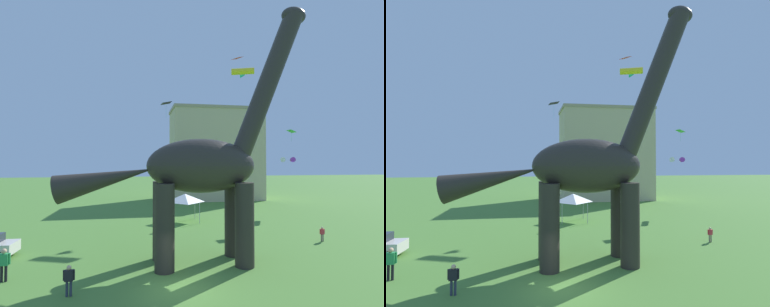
# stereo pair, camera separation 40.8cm
# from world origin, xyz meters

# --- Properties ---
(ground_plane) EXTENTS (240.00, 240.00, 0.00)m
(ground_plane) POSITION_xyz_m (0.00, 0.00, 0.00)
(ground_plane) COLOR #4C7F33
(dinosaur_sculpture) EXTENTS (16.48, 3.49, 17.22)m
(dinosaur_sculpture) POSITION_xyz_m (1.82, 3.72, 6.23)
(dinosaur_sculpture) COLOR #2D2823
(dinosaur_sculpture) RESTS_ON ground_plane
(person_far_spectator) EXTENTS (0.45, 0.20, 1.19)m
(person_far_spectator) POSITION_xyz_m (12.66, 7.11, 0.72)
(person_far_spectator) COLOR #6B6056
(person_far_spectator) RESTS_ON ground_plane
(person_near_flyer) EXTENTS (0.61, 0.27, 1.62)m
(person_near_flyer) POSITION_xyz_m (0.58, 13.10, 0.98)
(person_near_flyer) COLOR #6B6056
(person_near_flyer) RESTS_ON ground_plane
(person_photographer) EXTENTS (0.56, 0.25, 1.49)m
(person_photographer) POSITION_xyz_m (-5.40, 0.10, 0.90)
(person_photographer) COLOR #2D3347
(person_photographer) RESTS_ON ground_plane
(person_strolling_adult) EXTENTS (0.66, 0.29, 1.77)m
(person_strolling_adult) POSITION_xyz_m (8.05, 11.98, 1.07)
(person_strolling_adult) COLOR #2D3347
(person_strolling_adult) RESTS_ON ground_plane
(person_watching_child) EXTENTS (0.67, 0.29, 1.78)m
(person_watching_child) POSITION_xyz_m (-9.28, 2.60, 1.08)
(person_watching_child) COLOR black
(person_watching_child) RESTS_ON ground_plane
(festival_canopy_tent) EXTENTS (3.15, 3.15, 3.00)m
(festival_canopy_tent) POSITION_xyz_m (2.91, 17.27, 2.54)
(festival_canopy_tent) COLOR #B2B2B7
(festival_canopy_tent) RESTS_ON ground_plane
(kite_trailing) EXTENTS (1.05, 1.34, 1.55)m
(kite_trailing) POSITION_xyz_m (0.53, 13.94, 12.21)
(kite_trailing) COLOR black
(kite_apex) EXTENTS (2.23, 2.23, 0.64)m
(kite_apex) POSITION_xyz_m (16.86, 20.05, 6.76)
(kite_apex) COLOR purple
(kite_mid_center) EXTENTS (1.23, 1.32, 0.24)m
(kite_mid_center) POSITION_xyz_m (7.91, 14.20, 17.19)
(kite_mid_center) COLOR red
(kite_drifting) EXTENTS (2.80, 2.70, 0.80)m
(kite_drifting) POSITION_xyz_m (10.32, 19.33, 17.38)
(kite_drifting) COLOR yellow
(kite_high_right) EXTENTS (0.78, 1.05, 1.30)m
(kite_high_right) POSITION_xyz_m (14.81, 15.97, 9.91)
(kite_high_right) COLOR green
(background_building_block) EXTENTS (15.61, 8.94, 15.79)m
(background_building_block) POSITION_xyz_m (11.26, 36.49, 7.90)
(background_building_block) COLOR #CCB78E
(background_building_block) RESTS_ON ground_plane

